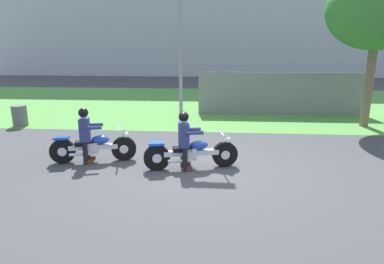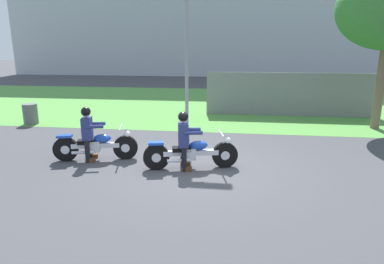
{
  "view_description": "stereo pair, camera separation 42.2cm",
  "coord_description": "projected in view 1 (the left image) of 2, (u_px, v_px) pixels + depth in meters",
  "views": [
    {
      "loc": [
        0.52,
        -7.6,
        2.86
      ],
      "look_at": [
        -0.08,
        0.2,
        0.85
      ],
      "focal_mm": 31.43,
      "sensor_mm": 36.0,
      "label": 1
    },
    {
      "loc": [
        0.94,
        -7.56,
        2.86
      ],
      "look_at": [
        -0.08,
        0.2,
        0.85
      ],
      "focal_mm": 31.43,
      "sensor_mm": 36.0,
      "label": 2
    }
  ],
  "objects": [
    {
      "name": "motorcycle_lead",
      "position": [
        192.0,
        153.0,
        7.99
      ],
      "size": [
        2.23,
        0.82,
        0.87
      ],
      "rotation": [
        0.0,
        0.0,
        0.23
      ],
      "color": "black",
      "rests_on": "ground"
    },
    {
      "name": "trash_can",
      "position": [
        20.0,
        116.0,
        12.27
      ],
      "size": [
        0.52,
        0.52,
        0.76
      ],
      "primitive_type": "cylinder",
      "color": "#595E5B",
      "rests_on": "ground"
    },
    {
      "name": "motorcycle_follow",
      "position": [
        94.0,
        147.0,
        8.46
      ],
      "size": [
        2.1,
        0.79,
        0.87
      ],
      "rotation": [
        0.0,
        0.0,
        0.23
      ],
      "color": "black",
      "rests_on": "ground"
    },
    {
      "name": "streetlight_pole",
      "position": [
        183.0,
        13.0,
        10.99
      ],
      "size": [
        0.96,
        0.2,
        6.36
      ],
      "color": "gray",
      "rests_on": "ground"
    },
    {
      "name": "rider_follow",
      "position": [
        86.0,
        131.0,
        8.33
      ],
      "size": [
        0.62,
        0.55,
        1.39
      ],
      "rotation": [
        0.0,
        0.0,
        0.23
      ],
      "color": "black",
      "rests_on": "ground"
    },
    {
      "name": "fence_segment",
      "position": [
        281.0,
        94.0,
        14.13
      ],
      "size": [
        7.0,
        0.06,
        1.8
      ],
      "primitive_type": "cube",
      "color": "slate",
      "rests_on": "ground"
    },
    {
      "name": "ground",
      "position": [
        195.0,
        168.0,
        8.09
      ],
      "size": [
        120.0,
        120.0,
        0.0
      ],
      "primitive_type": "plane",
      "color": "#424247"
    },
    {
      "name": "grass_verge",
      "position": [
        207.0,
        103.0,
        17.25
      ],
      "size": [
        60.0,
        12.0,
        0.01
      ],
      "primitive_type": "cube",
      "color": "#549342",
      "rests_on": "ground"
    },
    {
      "name": "rider_lead",
      "position": [
        185.0,
        136.0,
        7.86
      ],
      "size": [
        0.62,
        0.55,
        1.39
      ],
      "rotation": [
        0.0,
        0.0,
        0.23
      ],
      "color": "black",
      "rests_on": "ground"
    },
    {
      "name": "tree_roadside",
      "position": [
        379.0,
        9.0,
        11.36
      ],
      "size": [
        3.45,
        3.45,
        5.46
      ],
      "color": "brown",
      "rests_on": "ground"
    }
  ]
}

